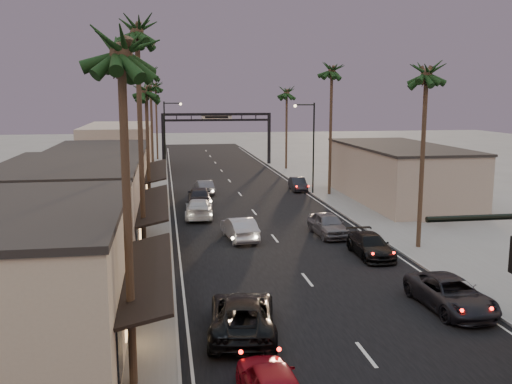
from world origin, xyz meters
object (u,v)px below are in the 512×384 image
object	(u,v)px
palm_lc	(146,85)
palm_far	(155,83)
oncoming_silver	(240,228)
palm_la	(120,38)
palm_rc	(287,89)
oncoming_pickup	(242,315)
arch	(217,126)
palm_lb	(137,24)
palm_rb	(332,66)
streetlight_left	(167,133)
curbside_near	(451,294)
palm_ld	(150,70)
curbside_black	(371,245)
streetlight_right	(311,140)
palm_ra	(427,67)

from	to	relation	value
palm_lc	palm_far	xyz separation A→B (m)	(0.30, 42.00, 0.97)
oncoming_silver	palm_la	bearing A→B (deg)	65.64
palm_rc	oncoming_pickup	bearing A→B (deg)	-104.20
palm_lc	palm_rc	xyz separation A→B (m)	(17.20, 28.00, 0.00)
arch	palm_rc	xyz separation A→B (m)	(8.60, -6.00, 4.94)
palm_lb	palm_rb	bearing A→B (deg)	51.98
palm_la	oncoming_silver	distance (m)	22.75
arch	streetlight_left	world-z (taller)	streetlight_left
palm_rb	palm_rc	world-z (taller)	palm_rb
streetlight_left	curbside_near	size ratio (longest dim) A/B	1.70
palm_ld	curbside_black	world-z (taller)	palm_ld
palm_far	oncoming_silver	size ratio (longest dim) A/B	2.77
streetlight_left	palm_la	bearing A→B (deg)	-91.96
arch	curbside_near	xyz separation A→B (m)	(5.45, -56.14, -4.80)
streetlight_right	streetlight_left	world-z (taller)	same
palm_ld	oncoming_silver	distance (m)	29.93
palm_lb	streetlight_left	bearing A→B (deg)	87.33
palm_lb	palm_ld	size ratio (longest dim) A/B	1.07
palm_far	curbside_near	xyz separation A→B (m)	(13.75, -64.14, -10.71)
palm_la	palm_lb	bearing A→B (deg)	90.00
palm_far	oncoming_silver	distance (m)	51.34
palm_lc	palm_far	distance (m)	42.01
palm_rc	oncoming_silver	size ratio (longest dim) A/B	2.56
palm_la	palm_lb	distance (m)	13.14
palm_ra	oncoming_pickup	xyz separation A→B (m)	(-12.97, -11.28, -10.64)
palm_la	palm_ld	size ratio (longest dim) A/B	0.93
curbside_black	palm_rc	bearing A→B (deg)	85.10
palm_lb	palm_rb	xyz separation A→B (m)	(17.20, 22.00, -0.97)
palm_la	curbside_black	size ratio (longest dim) A/B	2.77
palm_ld	palm_rc	distance (m)	19.51
palm_rc	curbside_near	bearing A→B (deg)	-93.59
palm_far	curbside_near	distance (m)	66.47
oncoming_silver	curbside_black	distance (m)	9.09
streetlight_right	oncoming_pickup	xyz separation A→B (m)	(-11.29, -32.28, -4.53)
palm_rb	oncoming_silver	bearing A→B (deg)	-124.77
oncoming_pickup	curbside_black	size ratio (longest dim) A/B	1.21
palm_lb	palm_ra	world-z (taller)	palm_lb
palm_ra	curbside_black	xyz separation A→B (m)	(-3.69, -1.25, -10.75)
streetlight_right	palm_far	world-z (taller)	palm_far
palm_lc	palm_lb	bearing A→B (deg)	-90.00
palm_rb	oncoming_pickup	world-z (taller)	palm_rb
arch	palm_la	size ratio (longest dim) A/B	1.15
streetlight_left	curbside_black	xyz separation A→B (m)	(11.83, -35.25, -4.64)
palm_rc	oncoming_pickup	size ratio (longest dim) A/B	2.12
palm_la	palm_lc	xyz separation A→B (m)	(-0.00, 27.00, -0.97)
palm_far	palm_ra	bearing A→B (deg)	-72.62
palm_ra	palm_far	distance (m)	56.58
palm_rb	curbside_near	xyz separation A→B (m)	(-3.15, -30.14, -11.68)
palm_far	palm_rb	bearing A→B (deg)	-63.57
streetlight_right	palm_far	size ratio (longest dim) A/B	0.68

